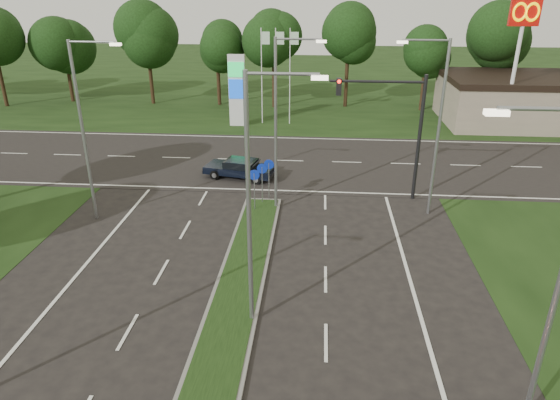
{
  "coord_description": "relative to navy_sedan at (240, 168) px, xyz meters",
  "views": [
    {
      "loc": [
        3.04,
        -8.84,
        11.33
      ],
      "look_at": [
        1.34,
        12.09,
        2.2
      ],
      "focal_mm": 32.0,
      "sensor_mm": 36.0,
      "label": 1
    }
  ],
  "objects": [
    {
      "name": "median_kerb",
      "position": [
        1.87,
        -16.5,
        -0.58
      ],
      "size": [
        2.0,
        26.0,
        0.12
      ],
      "primitive_type": "cube",
      "color": "slate",
      "rests_on": "ground"
    },
    {
      "name": "median_signs",
      "position": [
        1.87,
        -4.1,
        1.07
      ],
      "size": [
        1.16,
        1.76,
        2.38
      ],
      "color": "gray",
      "rests_on": "ground"
    },
    {
      "name": "gas_pylon",
      "position": [
        -1.92,
        12.54,
        2.56
      ],
      "size": [
        5.8,
        1.26,
        8.0
      ],
      "color": "silver",
      "rests_on": "ground"
    },
    {
      "name": "cross_road",
      "position": [
        1.87,
        3.5,
        -0.64
      ],
      "size": [
        160.0,
        12.0,
        0.02
      ],
      "primitive_type": "cube",
      "color": "black",
      "rests_on": "ground"
    },
    {
      "name": "streetlight_right_near",
      "position": [
        10.67,
        -18.5,
        4.44
      ],
      "size": [
        2.53,
        0.22,
        9.0
      ],
      "rotation": [
        0.0,
        0.0,
        3.14
      ],
      "color": "gray",
      "rests_on": "ground"
    },
    {
      "name": "streetlight_median_far",
      "position": [
        2.87,
        -4.5,
        4.44
      ],
      "size": [
        2.53,
        0.22,
        9.0
      ],
      "color": "gray",
      "rests_on": "ground"
    },
    {
      "name": "streetlight_left_far",
      "position": [
        -6.43,
        -6.5,
        4.44
      ],
      "size": [
        2.53,
        0.22,
        9.0
      ],
      "color": "gray",
      "rests_on": "ground"
    },
    {
      "name": "traffic_signal",
      "position": [
        9.06,
        -2.51,
        4.01
      ],
      "size": [
        5.1,
        0.42,
        7.0
      ],
      "color": "black",
      "rests_on": "ground"
    },
    {
      "name": "verge_far",
      "position": [
        1.87,
        34.5,
        -0.64
      ],
      "size": [
        160.0,
        50.0,
        0.02
      ],
      "primitive_type": "cube",
      "color": "black",
      "rests_on": "ground"
    },
    {
      "name": "streetlight_right_far",
      "position": [
        10.67,
        -4.5,
        4.44
      ],
      "size": [
        2.53,
        0.22,
        9.0
      ],
      "rotation": [
        0.0,
        0.0,
        3.14
      ],
      "color": "gray",
      "rests_on": "ground"
    },
    {
      "name": "streetlight_median_near",
      "position": [
        2.87,
        -14.5,
        4.44
      ],
      "size": [
        2.53,
        0.22,
        9.0
      ],
      "color": "gray",
      "rests_on": "ground"
    },
    {
      "name": "treeline_far",
      "position": [
        1.97,
        19.43,
        6.19
      ],
      "size": [
        6.0,
        6.0,
        9.9
      ],
      "color": "black",
      "rests_on": "ground"
    },
    {
      "name": "navy_sedan",
      "position": [
        0.0,
        0.0,
        0.0
      ],
      "size": [
        4.6,
        2.67,
        1.19
      ],
      "rotation": [
        0.0,
        0.0,
        1.35
      ],
      "color": "black",
      "rests_on": "ground"
    },
    {
      "name": "mcdonalds_sign",
      "position": [
        19.87,
        11.47,
        7.35
      ],
      "size": [
        2.2,
        0.47,
        10.4
      ],
      "color": "silver",
      "rests_on": "ground"
    },
    {
      "name": "commercial_building",
      "position": [
        23.87,
        15.5,
        1.36
      ],
      "size": [
        16.0,
        9.0,
        4.0
      ],
      "primitive_type": "cube",
      "color": "gray",
      "rests_on": "ground"
    }
  ]
}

